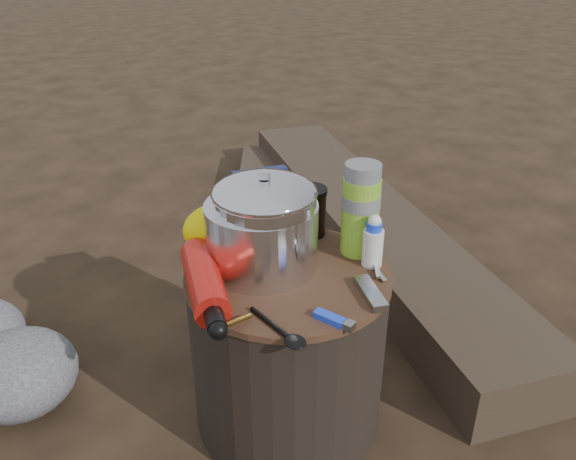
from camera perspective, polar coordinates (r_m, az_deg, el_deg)
name	(u,v)px	position (r m, az deg, el deg)	size (l,w,h in m)	color
ground	(288,412)	(1.42, 0.00, -17.41)	(60.00, 60.00, 0.00)	#2F2217
stump	(288,348)	(1.29, 0.00, -11.44)	(0.41, 0.41, 0.38)	black
log_main	(367,225)	(2.04, 7.71, 0.45)	(0.30, 1.78, 0.15)	#362A1F
log_small	(263,207)	(2.22, -2.49, 2.28)	(0.20, 1.10, 0.09)	#362A1F
foil_windscreen	(262,236)	(1.17, -2.59, -0.55)	(0.23, 0.23, 0.14)	silver
camping_pot	(265,224)	(1.14, -2.25, 0.56)	(0.20, 0.20, 0.20)	silver
fuel_bottle	(205,281)	(1.10, -8.17, -5.00)	(0.07, 0.28, 0.07)	red
thermos	(361,210)	(1.22, 7.12, 2.00)	(0.08, 0.08, 0.20)	#7EBE2B
travel_mug	(310,212)	(1.30, 2.12, 1.81)	(0.07, 0.07, 0.11)	black
stuff_sack	(218,228)	(1.24, -6.82, 0.19)	(0.15, 0.12, 0.10)	#F6DF00
food_pouch	(261,203)	(1.28, -2.64, 2.63)	(0.12, 0.03, 0.15)	navy
lighter	(330,318)	(1.04, 4.15, -8.57)	(0.02, 0.08, 0.01)	blue
multitool	(370,293)	(1.11, 8.07, -6.13)	(0.03, 0.11, 0.02)	#ACACB1
pot_grabber	(373,265)	(1.20, 8.35, -3.43)	(0.03, 0.12, 0.01)	#ACACB1
spork	(272,324)	(1.03, -1.59, -9.14)	(0.03, 0.14, 0.01)	black
squeeze_bottle	(373,243)	(1.19, 8.32, -1.28)	(0.04, 0.04, 0.10)	silver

